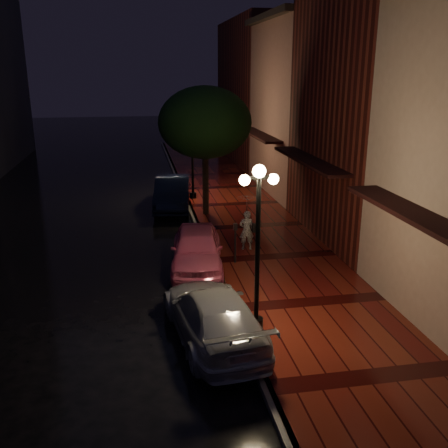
{
  "coord_description": "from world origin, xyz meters",
  "views": [
    {
      "loc": [
        -2.49,
        -16.24,
        6.59
      ],
      "look_at": [
        0.44,
        0.22,
        1.4
      ],
      "focal_mm": 40.0,
      "sensor_mm": 36.0,
      "label": 1
    }
  ],
  "objects_px": {
    "woman_with_umbrella": "(247,214)",
    "parking_meter": "(235,239)",
    "streetlamp_near": "(258,240)",
    "streetlamp_far": "(192,151)",
    "pink_car": "(197,249)",
    "silver_car": "(213,315)",
    "street_tree": "(205,125)",
    "navy_car": "(172,193)"
  },
  "relations": [
    {
      "from": "woman_with_umbrella",
      "to": "parking_meter",
      "type": "relative_size",
      "value": 1.47
    },
    {
      "from": "streetlamp_near",
      "to": "streetlamp_far",
      "type": "height_order",
      "value": "same"
    },
    {
      "from": "pink_car",
      "to": "silver_car",
      "type": "xyz_separation_m",
      "value": [
        -0.18,
        -4.78,
        -0.04
      ]
    },
    {
      "from": "street_tree",
      "to": "parking_meter",
      "type": "distance_m",
      "value": 7.1
    },
    {
      "from": "street_tree",
      "to": "silver_car",
      "type": "height_order",
      "value": "street_tree"
    },
    {
      "from": "streetlamp_near",
      "to": "streetlamp_far",
      "type": "relative_size",
      "value": 1.0
    },
    {
      "from": "woman_with_umbrella",
      "to": "streetlamp_near",
      "type": "bearing_deg",
      "value": 84.8
    },
    {
      "from": "street_tree",
      "to": "pink_car",
      "type": "height_order",
      "value": "street_tree"
    },
    {
      "from": "street_tree",
      "to": "pink_car",
      "type": "relative_size",
      "value": 1.37
    },
    {
      "from": "streetlamp_far",
      "to": "navy_car",
      "type": "height_order",
      "value": "streetlamp_far"
    },
    {
      "from": "navy_car",
      "to": "silver_car",
      "type": "xyz_separation_m",
      "value": [
        0.03,
        -12.85,
        -0.1
      ]
    },
    {
      "from": "pink_car",
      "to": "silver_car",
      "type": "bearing_deg",
      "value": -84.94
    },
    {
      "from": "streetlamp_far",
      "to": "parking_meter",
      "type": "relative_size",
      "value": 3.03
    },
    {
      "from": "pink_car",
      "to": "parking_meter",
      "type": "xyz_separation_m",
      "value": [
        1.33,
        -0.03,
        0.29
      ]
    },
    {
      "from": "silver_car",
      "to": "woman_with_umbrella",
      "type": "distance_m",
      "value": 6.43
    },
    {
      "from": "street_tree",
      "to": "parking_meter",
      "type": "xyz_separation_m",
      "value": [
        0.12,
        -6.32,
        -3.23
      ]
    },
    {
      "from": "streetlamp_far",
      "to": "street_tree",
      "type": "bearing_deg",
      "value": -85.09
    },
    {
      "from": "navy_car",
      "to": "woman_with_umbrella",
      "type": "height_order",
      "value": "woman_with_umbrella"
    },
    {
      "from": "streetlamp_near",
      "to": "silver_car",
      "type": "relative_size",
      "value": 0.92
    },
    {
      "from": "navy_car",
      "to": "woman_with_umbrella",
      "type": "relative_size",
      "value": 2.27
    },
    {
      "from": "streetlamp_far",
      "to": "navy_car",
      "type": "bearing_deg",
      "value": -133.55
    },
    {
      "from": "silver_car",
      "to": "woman_with_umbrella",
      "type": "xyz_separation_m",
      "value": [
        2.19,
        5.99,
        0.85
      ]
    },
    {
      "from": "street_tree",
      "to": "pink_car",
      "type": "bearing_deg",
      "value": -100.88
    },
    {
      "from": "street_tree",
      "to": "woman_with_umbrella",
      "type": "distance_m",
      "value": 5.81
    },
    {
      "from": "navy_car",
      "to": "streetlamp_near",
      "type": "bearing_deg",
      "value": -78.27
    },
    {
      "from": "pink_car",
      "to": "woman_with_umbrella",
      "type": "relative_size",
      "value": 2.03
    },
    {
      "from": "streetlamp_far",
      "to": "pink_car",
      "type": "xyz_separation_m",
      "value": [
        -0.95,
        -9.29,
        -1.88
      ]
    },
    {
      "from": "streetlamp_far",
      "to": "street_tree",
      "type": "xyz_separation_m",
      "value": [
        0.26,
        -3.01,
        1.64
      ]
    },
    {
      "from": "streetlamp_far",
      "to": "pink_car",
      "type": "bearing_deg",
      "value": -95.84
    },
    {
      "from": "streetlamp_near",
      "to": "navy_car",
      "type": "bearing_deg",
      "value": 95.19
    },
    {
      "from": "streetlamp_near",
      "to": "navy_car",
      "type": "distance_m",
      "value": 12.96
    },
    {
      "from": "silver_car",
      "to": "navy_car",
      "type": "bearing_deg",
      "value": -96.75
    },
    {
      "from": "navy_car",
      "to": "street_tree",
      "type": "bearing_deg",
      "value": -45.01
    },
    {
      "from": "silver_car",
      "to": "parking_meter",
      "type": "distance_m",
      "value": 4.99
    },
    {
      "from": "pink_car",
      "to": "navy_car",
      "type": "relative_size",
      "value": 0.9
    },
    {
      "from": "parking_meter",
      "to": "streetlamp_near",
      "type": "bearing_deg",
      "value": -100.19
    },
    {
      "from": "streetlamp_near",
      "to": "street_tree",
      "type": "relative_size",
      "value": 0.74
    },
    {
      "from": "streetlamp_far",
      "to": "parking_meter",
      "type": "distance_m",
      "value": 9.47
    },
    {
      "from": "streetlamp_near",
      "to": "silver_car",
      "type": "height_order",
      "value": "streetlamp_near"
    },
    {
      "from": "streetlamp_near",
      "to": "streetlamp_far",
      "type": "bearing_deg",
      "value": 90.0
    },
    {
      "from": "navy_car",
      "to": "parking_meter",
      "type": "xyz_separation_m",
      "value": [
        1.54,
        -8.1,
        0.23
      ]
    },
    {
      "from": "streetlamp_far",
      "to": "parking_meter",
      "type": "xyz_separation_m",
      "value": [
        0.38,
        -9.33,
        -1.59
      ]
    }
  ]
}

